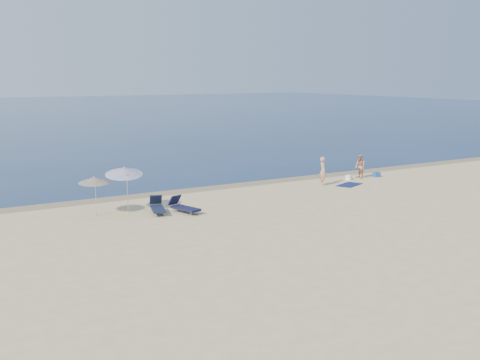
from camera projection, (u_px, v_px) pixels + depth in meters
name	position (u px, v px, depth m)	size (l,w,h in m)	color
sea	(12.00, 114.00, 106.50)	(240.00, 160.00, 0.01)	#0B1F46
wet_sand_strip	(258.00, 183.00, 38.57)	(240.00, 1.60, 0.00)	#847254
person_left	(323.00, 171.00, 37.52)	(0.66, 0.43, 1.80)	tan
person_right	(360.00, 166.00, 40.08)	(0.78, 0.61, 1.61)	tan
beach_towel	(349.00, 185.00, 37.78)	(1.83, 1.01, 0.03)	#0E1747
white_bag	(349.00, 177.00, 39.62)	(0.37, 0.31, 0.31)	white
blue_cooler	(376.00, 174.00, 40.77)	(0.46, 0.33, 0.33)	#1F4EA8
umbrella_near	(124.00, 171.00, 29.97)	(2.44, 2.46, 2.48)	silver
umbrella_far	(94.00, 180.00, 29.29)	(1.90, 1.91, 2.03)	silver
lounger_left	(158.00, 207.00, 30.07)	(1.12, 1.97, 0.83)	#131B35
lounger_right	(184.00, 207.00, 30.15)	(1.09, 1.96, 0.82)	#121433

